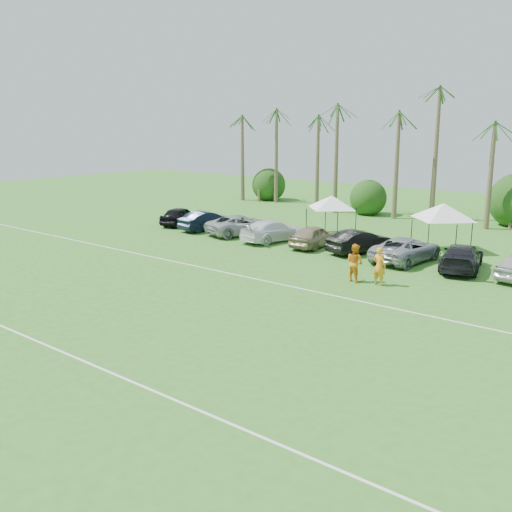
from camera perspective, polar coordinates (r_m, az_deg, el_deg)
The scene contains 23 objects.
ground at distance 21.35m, azimuth -24.14°, elevation -10.05°, with size 120.00×120.00×0.00m, color #327122.
field_lines at distance 25.63m, azimuth -8.11°, elevation -5.15°, with size 80.00×12.10×0.01m.
palm_tree_0 at distance 61.29m, azimuth -1.94°, elevation 12.66°, with size 2.40×2.40×8.90m.
palm_tree_1 at distance 58.16m, azimuth 1.90°, elevation 13.49°, with size 2.40×2.40×9.90m.
palm_tree_2 at distance 55.32m, azimuth 6.19°, elevation 14.34°, with size 2.40×2.40×10.90m.
palm_tree_3 at distance 53.29m, azimuth 9.97°, elevation 15.18°, with size 2.40×2.40×11.90m.
palm_tree_4 at distance 51.43m, azimuth 13.84°, elevation 12.20°, with size 2.40×2.40×8.90m.
palm_tree_5 at distance 49.86m, azimuth 18.16°, elevation 12.93°, with size 2.40×2.40×9.90m.
palm_tree_6 at distance 48.59m, azimuth 22.76°, elevation 13.60°, with size 2.40×2.40×10.90m.
bush_tree_0 at distance 60.48m, azimuth 0.90°, elevation 7.26°, with size 4.00×4.00×4.00m.
bush_tree_1 at distance 53.56m, azimuth 12.02°, elevation 6.22°, with size 4.00×4.00×4.00m.
sideline_player_a at distance 29.31m, azimuth 12.23°, elevation -1.01°, with size 0.71×0.47×1.96m, color orange.
sideline_player_b at distance 29.81m, azimuth 9.85°, elevation -0.65°, with size 0.96×0.75×1.97m, color orange.
canopy_tent_left at distance 42.19m, azimuth 7.60°, elevation 6.01°, with size 4.09×4.09×3.32m.
canopy_tent_right at distance 38.05m, azimuth 18.29°, elevation 5.03°, with size 4.41×4.41×3.57m.
parked_car_0 at distance 46.29m, azimuth -7.60°, elevation 4.00°, with size 1.72×4.28×1.46m, color black.
parked_car_1 at distance 43.77m, azimuth -4.98°, elevation 3.54°, with size 1.54×4.42×1.46m, color black.
parked_car_2 at distance 41.80m, azimuth -1.53°, elevation 3.13°, with size 2.42×5.24×1.46m, color #A2A3A7.
parked_car_3 at distance 39.51m, azimuth 1.72°, elevation 2.54°, with size 2.04×5.02×1.46m, color white.
parked_car_4 at distance 37.80m, azimuth 5.79°, elevation 2.00°, with size 1.72×4.28×1.46m, color gray.
parked_car_5 at distance 36.44m, azimuth 10.34°, elevation 1.43°, with size 1.54×4.42×1.46m, color black.
parked_car_6 at distance 34.79m, azimuth 14.80°, elevation 0.65°, with size 2.42×5.24×1.46m, color #8E939B.
parked_car_7 at distance 33.69m, azimuth 19.87°, elevation -0.10°, with size 2.04×5.02×1.46m, color black.
Camera 1 is at (17.86, -8.55, 7.99)m, focal length 40.00 mm.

